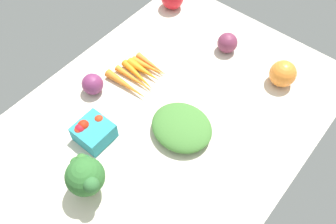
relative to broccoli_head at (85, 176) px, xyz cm
name	(u,v)px	position (x,y,z in cm)	size (l,w,h in cm)	color
tablecloth	(168,118)	(30.02, -0.92, -8.61)	(104.00, 76.00, 2.00)	beige
broccoli_head	(85,176)	(0.00, 0.00, 0.00)	(9.64, 11.06, 12.56)	#9EC782
leafy_greens_clump	(182,127)	(28.23, -7.34, -5.12)	(17.70, 15.66, 4.99)	#427933
red_onion_near_basket	(92,84)	(22.82, 22.50, -4.37)	(6.47, 6.47, 6.47)	#762D5A
heirloom_tomato_orange	(283,74)	(62.00, -19.71, -3.51)	(8.20, 8.20, 8.20)	orange
berry_basket	(92,131)	(11.23, 10.56, -4.49)	(9.24, 9.24, 6.54)	teal
red_onion_center	(227,43)	(62.99, 1.06, -4.29)	(6.64, 6.64, 6.64)	#742F4B
carrot_bunch	(140,75)	(35.84, 15.31, -6.36)	(14.20, 16.13, 2.89)	orange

